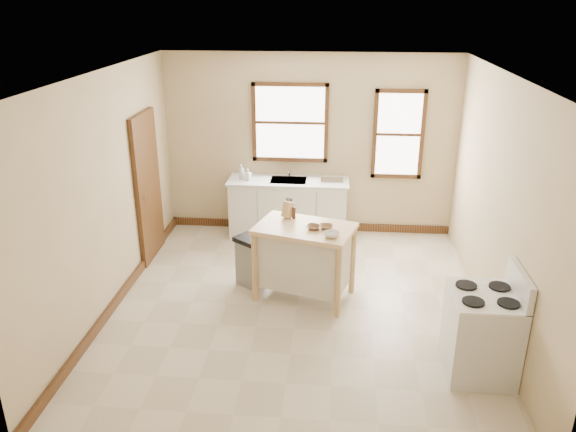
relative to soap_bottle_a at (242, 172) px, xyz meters
The scene contains 23 objects.
floor 2.63m from the soap_bottle_a, 64.95° to the right, with size 5.00×5.00×0.00m, color beige.
ceiling 3.00m from the soap_bottle_a, 64.95° to the right, with size 5.00×5.00×0.00m, color white.
wall_back 1.13m from the soap_bottle_a, 16.53° to the left, with size 4.50×0.04×2.80m, color #CAAF85.
wall_left 2.54m from the soap_bottle_a, 119.14° to the right, with size 0.04×5.00×2.80m, color #CAAF85.
wall_right 3.96m from the soap_bottle_a, 33.83° to the right, with size 0.04×5.00×2.80m, color #CAAF85.
window_main 1.06m from the soap_bottle_a, 21.40° to the left, with size 1.17×0.06×1.22m, color #331A0E, non-canonical shape.
window_side 2.46m from the soap_bottle_a, ahead, with size 0.77×0.06×1.37m, color #331A0E, non-canonical shape.
door_left 1.48m from the soap_bottle_a, 142.90° to the right, with size 0.06×0.90×2.10m, color #331A0E.
baseboard_back 1.44m from the soap_bottle_a, 14.98° to the left, with size 4.50×0.04×0.12m, color #331A0E.
baseboard_left 2.68m from the soap_bottle_a, 118.54° to the right, with size 0.04×5.00×0.12m, color #331A0E.
sink_counter 0.92m from the soap_bottle_a, ahead, with size 1.86×0.62×0.92m, color silver, non-canonical shape.
faucet 0.75m from the soap_bottle_a, 14.26° to the left, with size 0.03×0.03×0.22m, color silver.
soap_bottle_a is the anchor object (origin of this frame).
soap_bottle_b 0.12m from the soap_bottle_a, 23.58° to the right, with size 0.08×0.08×0.18m, color #B2B2B2.
dish_rack 1.39m from the soap_bottle_a, ahead, with size 0.36×0.27×0.09m, color silver, non-canonical shape.
kitchen_island 2.27m from the soap_bottle_a, 60.14° to the right, with size 1.17×0.74×0.95m, color #F9C592, non-canonical shape.
knife_block 1.84m from the soap_bottle_a, 62.20° to the right, with size 0.10×0.10×0.20m, color tan, non-canonical shape.
pepper_grinder 1.90m from the soap_bottle_a, 60.32° to the right, with size 0.04×0.04×0.15m, color #412311.
bowl_a 2.31m from the soap_bottle_a, 58.56° to the right, with size 0.17×0.17×0.04m, color brown.
bowl_b 2.37m from the soap_bottle_a, 55.10° to the right, with size 0.17×0.17×0.04m, color brown.
bowl_c 2.61m from the soap_bottle_a, 56.96° to the right, with size 0.18×0.18×0.06m, color silver.
trash_bin 1.84m from the soap_bottle_a, 77.35° to the right, with size 0.35×0.29×0.68m, color gray, non-canonical shape.
gas_stove 4.43m from the soap_bottle_a, 48.06° to the right, with size 0.71×0.71×1.15m, color silver, non-canonical shape.
Camera 1 is at (0.42, -5.99, 3.59)m, focal length 35.00 mm.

